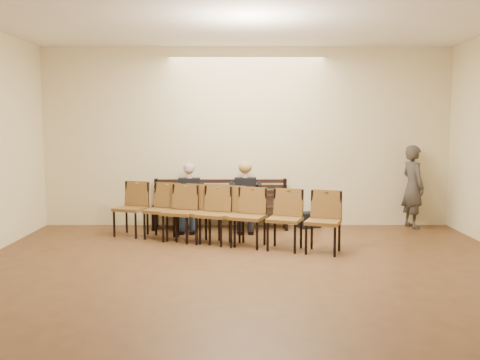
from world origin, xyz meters
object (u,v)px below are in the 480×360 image
(bench, at_px, (220,217))
(chair_row_front, at_px, (248,217))
(chair_row_back, at_px, (177,212))
(bag, at_px, (309,220))
(seated_man, at_px, (189,198))
(passerby, at_px, (413,180))
(laptop, at_px, (187,202))
(seated_woman, at_px, (245,199))
(water_bottle, at_px, (251,203))

(bench, xyz_separation_m, chair_row_front, (0.51, -1.53, 0.26))
(chair_row_back, bearing_deg, bag, 45.28)
(seated_man, distance_m, passerby, 4.35)
(bag, bearing_deg, seated_man, -174.57)
(laptop, height_order, chair_row_back, chair_row_back)
(chair_row_front, xyz_separation_m, chair_row_back, (-1.23, 0.53, 0.00))
(seated_man, relative_size, bag, 3.01)
(bench, distance_m, passerby, 3.80)
(bag, height_order, passerby, passerby)
(seated_woman, relative_size, water_bottle, 5.72)
(laptop, relative_size, water_bottle, 1.57)
(bag, bearing_deg, water_bottle, -155.66)
(water_bottle, bearing_deg, chair_row_back, -155.83)
(laptop, xyz_separation_m, chair_row_back, (-0.11, -0.71, -0.08))
(laptop, relative_size, chair_row_front, 0.11)
(bench, relative_size, water_bottle, 12.51)
(laptop, xyz_separation_m, water_bottle, (1.19, -0.12, -0.01))
(laptop, bearing_deg, water_bottle, -3.89)
(chair_row_back, bearing_deg, passerby, 34.90)
(water_bottle, height_order, passerby, passerby)
(seated_woman, relative_size, bag, 2.96)
(bag, xyz_separation_m, passerby, (2.01, 0.00, 0.78))
(seated_man, height_order, water_bottle, seated_man)
(seated_woman, xyz_separation_m, bag, (1.24, 0.22, -0.45))
(laptop, distance_m, water_bottle, 1.19)
(bench, bearing_deg, bag, 3.32)
(water_bottle, bearing_deg, chair_row_front, -93.56)
(water_bottle, relative_size, passerby, 0.11)
(bench, bearing_deg, seated_woman, -13.98)
(seated_man, distance_m, bag, 2.37)
(bench, distance_m, chair_row_front, 1.64)
(passerby, height_order, chair_row_back, passerby)
(chair_row_front, bearing_deg, passerby, 47.12)
(bag, relative_size, chair_row_front, 0.13)
(seated_man, relative_size, laptop, 3.71)
(water_bottle, bearing_deg, passerby, 9.30)
(water_bottle, height_order, chair_row_back, chair_row_back)
(passerby, bearing_deg, chair_row_back, 88.83)
(bag, relative_size, chair_row_back, 0.17)
(seated_man, relative_size, water_bottle, 5.83)
(bench, xyz_separation_m, water_bottle, (0.58, -0.42, 0.33))
(seated_woman, relative_size, laptop, 3.64)
(seated_woman, height_order, chair_row_front, seated_woman)
(passerby, bearing_deg, laptop, 80.14)
(water_bottle, height_order, chair_row_front, chair_row_front)
(bench, relative_size, seated_woman, 2.19)
(passerby, relative_size, chair_row_front, 0.62)
(seated_man, height_order, passerby, passerby)
(chair_row_back, bearing_deg, seated_woman, 57.31)
(bench, height_order, water_bottle, water_bottle)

